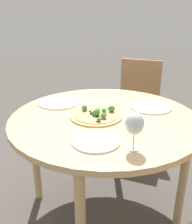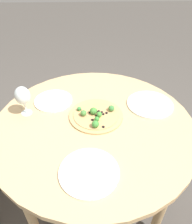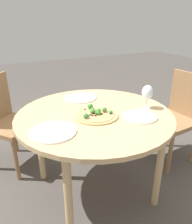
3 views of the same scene
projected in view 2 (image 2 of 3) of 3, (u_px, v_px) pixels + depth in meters
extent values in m
plane|color=#4C4742|center=(94.00, 191.00, 1.65)|extent=(12.00, 12.00, 0.00)
cylinder|color=tan|center=(94.00, 124.00, 1.22)|extent=(1.11, 1.11, 0.03)
cylinder|color=tan|center=(32.00, 218.00, 1.16)|extent=(0.05, 0.05, 0.67)
cylinder|color=tan|center=(160.00, 213.00, 1.18)|extent=(0.05, 0.05, 0.67)
cylinder|color=tan|center=(48.00, 129.00, 1.70)|extent=(0.05, 0.05, 0.67)
cylinder|color=tan|center=(136.00, 126.00, 1.72)|extent=(0.05, 0.05, 0.67)
cylinder|color=tan|center=(96.00, 115.00, 1.25)|extent=(0.31, 0.31, 0.01)
cylinder|color=tan|center=(96.00, 114.00, 1.24)|extent=(0.26, 0.26, 0.00)
sphere|color=#469039|center=(99.00, 114.00, 1.21)|extent=(0.03, 0.03, 0.03)
sphere|color=#3A863E|center=(79.00, 109.00, 1.26)|extent=(0.02, 0.02, 0.02)
sphere|color=#40833F|center=(111.00, 108.00, 1.25)|extent=(0.03, 0.03, 0.03)
sphere|color=#3C9037|center=(97.00, 119.00, 1.19)|extent=(0.03, 0.03, 0.03)
sphere|color=green|center=(94.00, 110.00, 1.24)|extent=(0.03, 0.03, 0.03)
sphere|color=#478B38|center=(93.00, 111.00, 1.23)|extent=(0.04, 0.04, 0.04)
sphere|color=#4D873E|center=(83.00, 113.00, 1.22)|extent=(0.03, 0.03, 0.03)
sphere|color=#3F8937|center=(95.00, 124.00, 1.15)|extent=(0.04, 0.04, 0.04)
cylinder|color=black|center=(103.00, 127.00, 1.16)|extent=(0.01, 0.01, 0.00)
cylinder|color=black|center=(92.00, 120.00, 1.20)|extent=(0.01, 0.01, 0.00)
cylinder|color=black|center=(103.00, 114.00, 1.24)|extent=(0.01, 0.01, 0.00)
cylinder|color=black|center=(107.00, 113.00, 1.25)|extent=(0.01, 0.01, 0.00)
cylinder|color=black|center=(97.00, 116.00, 1.23)|extent=(0.01, 0.01, 0.00)
cylinder|color=black|center=(80.00, 110.00, 1.27)|extent=(0.01, 0.01, 0.00)
cylinder|color=black|center=(90.00, 112.00, 1.25)|extent=(0.01, 0.01, 0.00)
cylinder|color=black|center=(99.00, 111.00, 1.26)|extent=(0.01, 0.01, 0.00)
cylinder|color=black|center=(96.00, 112.00, 1.25)|extent=(0.01, 0.01, 0.00)
cylinder|color=black|center=(102.00, 112.00, 1.25)|extent=(0.01, 0.01, 0.00)
cylinder|color=silver|center=(27.00, 113.00, 1.27)|extent=(0.06, 0.06, 0.00)
cylinder|color=silver|center=(26.00, 108.00, 1.25)|extent=(0.01, 0.01, 0.07)
ellipsoid|color=silver|center=(22.00, 95.00, 1.19)|extent=(0.08, 0.08, 0.11)
cylinder|color=white|center=(89.00, 172.00, 0.95)|extent=(0.27, 0.27, 0.01)
cylinder|color=white|center=(150.00, 104.00, 1.33)|extent=(0.28, 0.28, 0.01)
cylinder|color=white|center=(53.00, 101.00, 1.36)|extent=(0.23, 0.23, 0.01)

